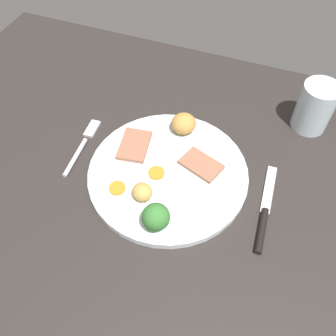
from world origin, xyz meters
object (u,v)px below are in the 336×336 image
object	(u,v)px
meat_slice_main	(201,165)
meat_slice_under	(134,145)
roast_potato_right	(142,192)
carrot_coin_back	(156,173)
roast_potato_left	(184,123)
broccoli_floret	(156,217)
fork	(82,145)
water_glass	(315,107)
dinner_plate	(168,173)
knife	(264,214)
carrot_coin_front	(117,188)

from	to	relation	value
meat_slice_main	meat_slice_under	size ratio (longest dim) A/B	0.95
roast_potato_right	carrot_coin_back	distance (cm)	5.72
roast_potato_left	broccoli_floret	xyz separation A→B (cm)	(2.89, -22.13, 1.03)
roast_potato_right	fork	xyz separation A→B (cm)	(-16.43, 7.52, -2.53)
water_glass	dinner_plate	bearing A→B (deg)	-135.27
roast_potato_right	knife	world-z (taller)	roast_potato_right
water_glass	carrot_coin_front	bearing A→B (deg)	-135.48
knife	dinner_plate	bearing A→B (deg)	80.25
roast_potato_right	water_glass	size ratio (longest dim) A/B	0.36
meat_slice_under	roast_potato_left	world-z (taller)	roast_potato_left
meat_slice_main	knife	size ratio (longest dim) A/B	0.41
meat_slice_main	carrot_coin_back	size ratio (longest dim) A/B	2.49
meat_slice_main	knife	world-z (taller)	meat_slice_main
carrot_coin_front	broccoli_floret	xyz separation A→B (cm)	(9.34, -4.47, 2.76)
knife	water_glass	bearing A→B (deg)	-12.59
roast_potato_right	broccoli_floret	distance (cm)	6.48
dinner_plate	meat_slice_under	world-z (taller)	meat_slice_under
broccoli_floret	fork	size ratio (longest dim) A/B	0.35
meat_slice_under	knife	world-z (taller)	meat_slice_under
fork	water_glass	xyz separation A→B (cm)	(41.56, 22.02, 4.72)
meat_slice_main	roast_potato_left	distance (cm)	9.73
carrot_coin_back	carrot_coin_front	bearing A→B (deg)	-133.59
meat_slice_under	broccoli_floret	world-z (taller)	broccoli_floret
roast_potato_right	meat_slice_under	bearing A→B (deg)	120.78
broccoli_floret	water_glass	distance (cm)	39.90
roast_potato_left	dinner_plate	bearing A→B (deg)	-86.20
meat_slice_main	carrot_coin_back	bearing A→B (deg)	-147.27
carrot_coin_front	water_glass	size ratio (longest dim) A/B	0.29
carrot_coin_front	roast_potato_left	bearing A→B (deg)	69.96
knife	water_glass	size ratio (longest dim) A/B	1.82
roast_potato_left	broccoli_floret	bearing A→B (deg)	-82.55
meat_slice_under	broccoli_floret	size ratio (longest dim) A/B	1.46
meat_slice_main	water_glass	size ratio (longest dim) A/B	0.74
knife	water_glass	world-z (taller)	water_glass
roast_potato_left	carrot_coin_back	bearing A→B (deg)	-95.21
carrot_coin_back	fork	size ratio (longest dim) A/B	0.20
fork	meat_slice_main	bearing A→B (deg)	-87.59
fork	water_glass	world-z (taller)	water_glass
meat_slice_under	roast_potato_left	xyz separation A→B (cm)	(7.56, 7.41, 1.59)
dinner_plate	roast_potato_left	bearing A→B (deg)	93.80
water_glass	broccoli_floret	bearing A→B (deg)	-121.35
meat_slice_under	fork	size ratio (longest dim) A/B	0.52
roast_potato_left	carrot_coin_back	size ratio (longest dim) A/B	1.64
carrot_coin_front	water_glass	bearing A→B (deg)	44.52
carrot_coin_front	water_glass	distance (cm)	42.35
meat_slice_under	broccoli_floret	distance (cm)	18.25
carrot_coin_back	broccoli_floret	xyz separation A→B (cm)	(3.99, -10.09, 2.80)
meat_slice_main	knife	bearing A→B (deg)	-22.57
broccoli_floret	meat_slice_under	bearing A→B (deg)	125.37
dinner_plate	carrot_coin_front	bearing A→B (deg)	-136.16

